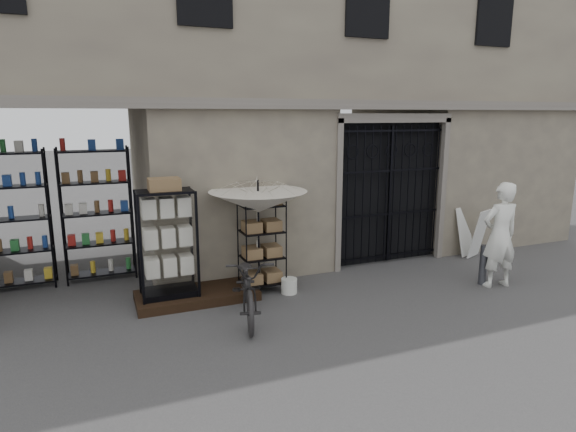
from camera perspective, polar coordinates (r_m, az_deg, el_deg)
name	(u,v)px	position (r m, az deg, el deg)	size (l,w,h in m)	color
ground	(368,312)	(7.87, 9.46, -11.20)	(80.00, 80.00, 0.00)	black
main_building	(277,46)	(10.93, -1.32, 19.47)	(14.00, 4.00, 9.00)	gray
shop_recess	(56,209)	(9.09, -25.80, 0.80)	(3.00, 1.70, 3.00)	black
shop_shelving	(56,217)	(9.63, -25.79, -0.15)	(2.70, 0.50, 2.50)	black
iron_gate	(385,191)	(10.23, 11.48, 2.88)	(2.50, 0.21, 3.00)	black
step_platform	(197,295)	(8.37, -10.73, -9.23)	(2.00, 0.90, 0.15)	black
display_cabinet	(168,249)	(8.04, -14.05, -3.83)	(0.99, 0.77, 1.89)	black
wire_rack	(262,247)	(8.45, -3.12, -3.64)	(0.85, 0.72, 1.64)	black
market_umbrella	(258,196)	(8.16, -3.56, 2.38)	(1.61, 1.64, 2.39)	black
white_bucket	(289,286)	(8.50, 0.13, -8.27)	(0.28, 0.28, 0.27)	silver
bicycle	(249,317)	(7.64, -4.65, -11.79)	(0.68, 1.02, 1.95)	black
steel_bollard	(483,265)	(9.54, 22.13, -5.38)	(0.14, 0.14, 0.74)	#4D4F57
shopkeeper	(495,286)	(9.66, 23.35, -7.60)	(0.70, 1.91, 0.46)	white
easel_sign	(472,233)	(11.23, 20.96, -1.84)	(0.68, 0.72, 1.06)	silver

